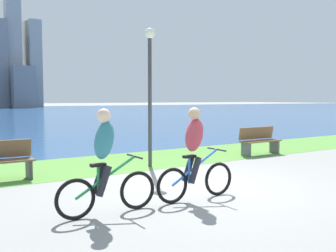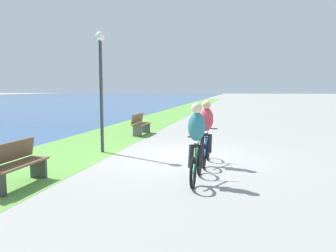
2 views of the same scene
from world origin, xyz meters
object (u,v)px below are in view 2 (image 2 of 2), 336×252
(cyclist_trailing, at_px, (196,143))
(bench_far_along_path, at_px, (16,164))
(cyclist_lead, at_px, (206,133))
(bench_near_path, at_px, (140,124))
(lamppost_tall, at_px, (101,74))

(cyclist_trailing, bearing_deg, bench_far_along_path, 106.61)
(cyclist_lead, relative_size, bench_far_along_path, 1.11)
(bench_near_path, relative_size, lamppost_tall, 0.41)
(cyclist_lead, distance_m, lamppost_tall, 3.80)
(bench_near_path, bearing_deg, lamppost_tall, -179.73)
(cyclist_trailing, relative_size, bench_far_along_path, 1.13)
(cyclist_lead, relative_size, lamppost_tall, 0.45)
(bench_far_along_path, xyz_separation_m, lamppost_tall, (3.74, -0.23, 1.97))
(cyclist_lead, relative_size, cyclist_trailing, 0.99)
(cyclist_trailing, bearing_deg, bench_near_path, 25.79)
(cyclist_trailing, xyz_separation_m, lamppost_tall, (2.69, 3.28, 1.59))
(cyclist_trailing, distance_m, lamppost_tall, 4.53)
(cyclist_trailing, xyz_separation_m, bench_far_along_path, (-1.05, 3.51, -0.38))
(cyclist_lead, distance_m, bench_near_path, 6.11)
(cyclist_trailing, distance_m, bench_far_along_path, 3.68)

